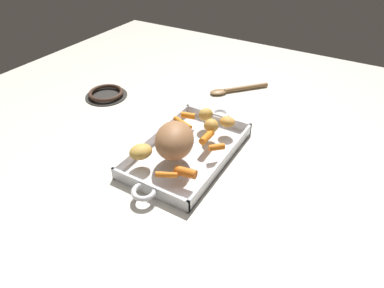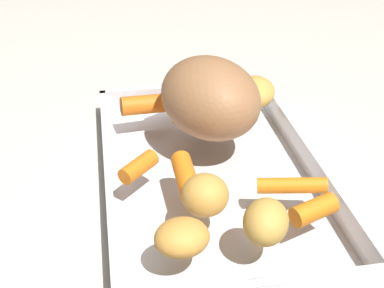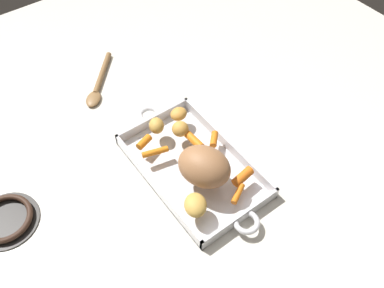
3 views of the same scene
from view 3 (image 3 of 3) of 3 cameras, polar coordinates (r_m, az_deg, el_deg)
name	(u,v)px [view 3 (image 3 of 3)]	position (r m, az deg, el deg)	size (l,w,h in m)	color
ground_plane	(193,169)	(1.04, 0.14, -3.57)	(1.91, 1.91, 0.00)	silver
roasting_dish	(193,167)	(1.03, 0.14, -3.25)	(0.47, 0.23, 0.04)	silver
pork_roast	(204,166)	(0.94, 1.75, -3.20)	(0.13, 0.10, 0.09)	#9F6B44
baby_carrot_southwest	(144,142)	(1.04, -6.80, 0.29)	(0.02, 0.02, 0.04)	orange
baby_carrot_long	(155,152)	(1.02, -5.23, -1.12)	(0.02, 0.02, 0.07)	orange
baby_carrot_northwest	(214,139)	(1.04, 3.14, 0.70)	(0.02, 0.02, 0.04)	orange
baby_carrot_southeast	(238,194)	(0.95, 6.52, -7.00)	(0.01, 0.01, 0.05)	orange
baby_carrot_short	(194,140)	(1.04, 0.30, 0.52)	(0.02, 0.02, 0.06)	orange
baby_carrot_center_left	(243,177)	(0.98, 7.21, -4.60)	(0.02, 0.02, 0.06)	orange
potato_halved	(180,129)	(1.05, -1.67, 2.15)	(0.04, 0.04, 0.04)	gold
potato_golden_small	(156,126)	(1.06, -5.05, 2.61)	(0.05, 0.04, 0.04)	gold
potato_near_roast	(195,205)	(0.92, 0.50, -8.63)	(0.06, 0.05, 0.04)	gold
potato_golden_large	(179,114)	(1.09, -1.90, 4.28)	(0.05, 0.04, 0.03)	gold
stove_burner_rear	(5,219)	(1.05, -24.90, -9.62)	(0.15, 0.15, 0.02)	#282623
serving_spoon	(99,84)	(1.27, -13.09, 8.29)	(0.19, 0.18, 0.02)	olive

